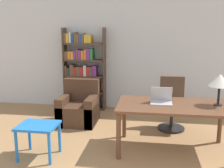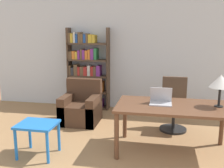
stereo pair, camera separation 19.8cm
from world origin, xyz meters
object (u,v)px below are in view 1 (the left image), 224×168
at_px(laptop, 161,100).
at_px(office_chair, 172,105).
at_px(side_table_blue, 38,130).
at_px(table_lamp, 220,81).
at_px(armchair, 79,109).
at_px(bookshelf, 82,73).
at_px(desk, 174,110).

relative_size(laptop, office_chair, 0.33).
distance_m(laptop, side_table_blue, 1.92).
bearing_deg(side_table_blue, table_lamp, 12.52).
bearing_deg(laptop, armchair, 148.98).
relative_size(armchair, bookshelf, 0.45).
relative_size(laptop, bookshelf, 0.17).
bearing_deg(armchair, laptop, -31.02).
relative_size(side_table_blue, armchair, 0.65).
relative_size(desk, armchair, 1.99).
relative_size(desk, table_lamp, 3.60).
distance_m(table_lamp, office_chair, 1.29).
bearing_deg(desk, side_table_blue, -165.17).
distance_m(laptop, bookshelf, 2.66).
bearing_deg(desk, table_lamp, 5.34).
height_order(laptop, armchair, laptop).
height_order(laptop, bookshelf, bookshelf).
height_order(desk, side_table_blue, desk).
distance_m(office_chair, bookshelf, 2.31).
xyz_separation_m(laptop, armchair, (-1.61, 0.97, -0.52)).
height_order(table_lamp, armchair, table_lamp).
distance_m(armchair, bookshelf, 1.17).
xyz_separation_m(office_chair, side_table_blue, (-2.03, -1.51, -0.04)).
distance_m(desk, table_lamp, 0.81).
bearing_deg(armchair, bookshelf, 99.93).
bearing_deg(bookshelf, side_table_blue, -90.14).
bearing_deg(side_table_blue, office_chair, 36.55).
xyz_separation_m(laptop, side_table_blue, (-1.79, -0.58, -0.38)).
relative_size(desk, laptop, 5.19).
distance_m(table_lamp, side_table_blue, 2.79).
relative_size(laptop, side_table_blue, 0.59).
xyz_separation_m(table_lamp, office_chair, (-0.61, 0.92, -0.67)).
xyz_separation_m(table_lamp, armchair, (-2.46, 0.96, -0.84)).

